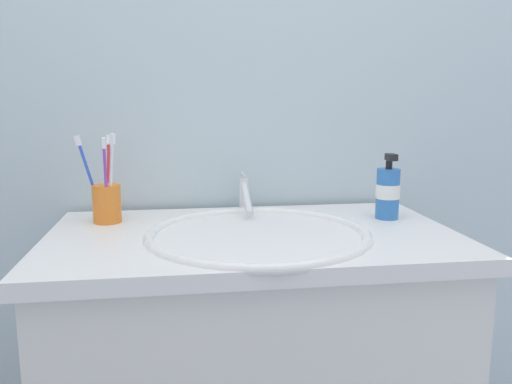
{
  "coord_description": "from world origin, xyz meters",
  "views": [
    {
      "loc": [
        -0.15,
        -1.11,
        1.12
      ],
      "look_at": [
        0.01,
        0.0,
        0.92
      ],
      "focal_mm": 36.42,
      "sensor_mm": 36.0,
      "label": 1
    }
  ],
  "objects_px": {
    "toothbrush_cup": "(107,204)",
    "toothbrush_blue": "(89,173)",
    "toothbrush_white": "(111,173)",
    "soap_dispenser": "(388,192)",
    "toothbrush_purple": "(105,175)",
    "faucet": "(245,195)",
    "toothbrush_red": "(108,171)"
  },
  "relations": [
    {
      "from": "toothbrush_purple",
      "to": "toothbrush_blue",
      "type": "bearing_deg",
      "value": 140.41
    },
    {
      "from": "toothbrush_purple",
      "to": "toothbrush_red",
      "type": "distance_m",
      "value": 0.07
    },
    {
      "from": "toothbrush_white",
      "to": "soap_dispenser",
      "type": "relative_size",
      "value": 1.29
    },
    {
      "from": "toothbrush_blue",
      "to": "faucet",
      "type": "bearing_deg",
      "value": 8.76
    },
    {
      "from": "faucet",
      "to": "toothbrush_cup",
      "type": "xyz_separation_m",
      "value": [
        -0.34,
        -0.06,
        -0.0
      ]
    },
    {
      "from": "toothbrush_blue",
      "to": "toothbrush_purple",
      "type": "bearing_deg",
      "value": -39.59
    },
    {
      "from": "toothbrush_cup",
      "to": "toothbrush_purple",
      "type": "bearing_deg",
      "value": -81.69
    },
    {
      "from": "toothbrush_purple",
      "to": "toothbrush_white",
      "type": "relative_size",
      "value": 0.96
    },
    {
      "from": "faucet",
      "to": "toothbrush_white",
      "type": "xyz_separation_m",
      "value": [
        -0.32,
        -0.08,
        0.08
      ]
    },
    {
      "from": "faucet",
      "to": "soap_dispenser",
      "type": "relative_size",
      "value": 0.99
    },
    {
      "from": "toothbrush_cup",
      "to": "toothbrush_blue",
      "type": "bearing_deg",
      "value": 175.17
    },
    {
      "from": "soap_dispenser",
      "to": "toothbrush_red",
      "type": "bearing_deg",
      "value": 172.15
    },
    {
      "from": "toothbrush_blue",
      "to": "soap_dispenser",
      "type": "distance_m",
      "value": 0.72
    },
    {
      "from": "toothbrush_white",
      "to": "soap_dispenser",
      "type": "height_order",
      "value": "toothbrush_white"
    },
    {
      "from": "toothbrush_cup",
      "to": "toothbrush_white",
      "type": "relative_size",
      "value": 0.44
    },
    {
      "from": "toothbrush_cup",
      "to": "toothbrush_purple",
      "type": "relative_size",
      "value": 0.45
    },
    {
      "from": "soap_dispenser",
      "to": "toothbrush_blue",
      "type": "bearing_deg",
      "value": 175.22
    },
    {
      "from": "soap_dispenser",
      "to": "toothbrush_cup",
      "type": "bearing_deg",
      "value": 175.23
    },
    {
      "from": "toothbrush_purple",
      "to": "soap_dispenser",
      "type": "height_order",
      "value": "toothbrush_purple"
    },
    {
      "from": "toothbrush_white",
      "to": "toothbrush_red",
      "type": "relative_size",
      "value": 1.04
    },
    {
      "from": "faucet",
      "to": "toothbrush_red",
      "type": "height_order",
      "value": "toothbrush_red"
    },
    {
      "from": "faucet",
      "to": "soap_dispenser",
      "type": "height_order",
      "value": "soap_dispenser"
    },
    {
      "from": "toothbrush_white",
      "to": "toothbrush_blue",
      "type": "bearing_deg",
      "value": 154.94
    },
    {
      "from": "toothbrush_cup",
      "to": "toothbrush_blue",
      "type": "distance_m",
      "value": 0.08
    },
    {
      "from": "toothbrush_white",
      "to": "faucet",
      "type": "bearing_deg",
      "value": 14.52
    },
    {
      "from": "toothbrush_white",
      "to": "toothbrush_red",
      "type": "height_order",
      "value": "toothbrush_white"
    },
    {
      "from": "faucet",
      "to": "soap_dispenser",
      "type": "bearing_deg",
      "value": -19.22
    },
    {
      "from": "toothbrush_cup",
      "to": "toothbrush_white",
      "type": "bearing_deg",
      "value": -54.24
    },
    {
      "from": "toothbrush_red",
      "to": "toothbrush_blue",
      "type": "height_order",
      "value": "toothbrush_blue"
    },
    {
      "from": "toothbrush_purple",
      "to": "toothbrush_white",
      "type": "distance_m",
      "value": 0.02
    },
    {
      "from": "toothbrush_cup",
      "to": "toothbrush_blue",
      "type": "xyz_separation_m",
      "value": [
        -0.04,
        0.0,
        0.07
      ]
    },
    {
      "from": "toothbrush_red",
      "to": "toothbrush_blue",
      "type": "bearing_deg",
      "value": -140.7
    }
  ]
}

